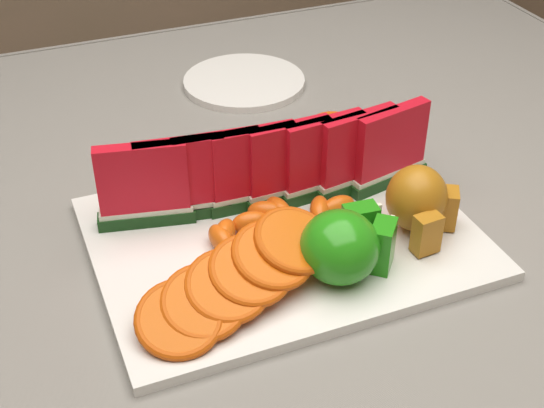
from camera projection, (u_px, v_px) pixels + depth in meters
The scene contains 10 objects.
table at pixel (178, 280), 0.92m from camera, with size 1.40×0.90×0.75m.
tablecloth at pixel (174, 240), 0.89m from camera, with size 1.53×1.03×0.20m.
platter at pixel (284, 238), 0.81m from camera, with size 0.40×0.30×0.01m.
apple_cluster at pixel (345, 245), 0.74m from camera, with size 0.12×0.11×0.07m.
pear_cluster at pixel (419, 201), 0.79m from camera, with size 0.09×0.09×0.07m.
side_plate at pixel (244, 82), 1.12m from camera, with size 0.22×0.22×0.01m.
watermelon_row at pixel (272, 168), 0.83m from camera, with size 0.39×0.07×0.10m.
orange_fan_front at pixel (239, 278), 0.71m from camera, with size 0.23×0.14×0.06m.
orange_fan_back at pixel (249, 162), 0.89m from camera, with size 0.34×0.12×0.05m.
tangerine_segments at pixel (276, 220), 0.81m from camera, with size 0.17×0.08×0.03m.
Camera 1 is at (-0.16, -0.69, 1.26)m, focal length 50.00 mm.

